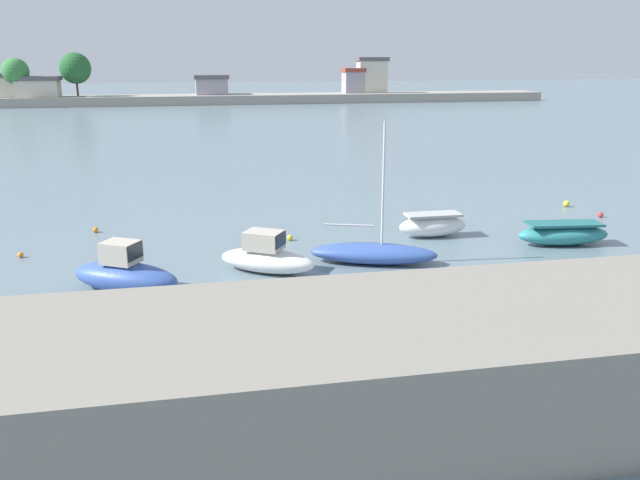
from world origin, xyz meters
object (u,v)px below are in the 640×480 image
object	(u,v)px
mooring_buoy_3	(290,238)
moored_boat_4	(563,234)
mooring_buoy_0	(566,204)
mooring_buoy_4	(96,230)
moored_boat_3	(433,225)
moored_boat_0	(125,274)
mooring_buoy_2	(601,215)
moored_boat_1	(267,257)
mooring_buoy_1	(21,255)
moored_boat_2	(373,253)

from	to	relation	value
mooring_buoy_3	moored_boat_4	bearing A→B (deg)	-14.81
mooring_buoy_0	mooring_buoy_3	bearing A→B (deg)	-166.88
mooring_buoy_4	moored_boat_3	bearing A→B (deg)	-14.09
moored_boat_0	moored_boat_4	world-z (taller)	moored_boat_0
moored_boat_0	mooring_buoy_3	world-z (taller)	moored_boat_0
mooring_buoy_0	mooring_buoy_2	world-z (taller)	mooring_buoy_0
moored_boat_1	mooring_buoy_2	world-z (taller)	moored_boat_1
moored_boat_0	moored_boat_4	size ratio (longest dim) A/B	1.04
moored_boat_0	mooring_buoy_1	xyz separation A→B (m)	(-4.76, 5.21, -0.53)
moored_boat_3	mooring_buoy_4	distance (m)	16.37
moored_boat_2	mooring_buoy_0	xyz separation A→B (m)	(13.75, 8.01, -0.26)
moored_boat_3	mooring_buoy_0	xyz separation A→B (m)	(9.83, 4.53, -0.37)
mooring_buoy_1	mooring_buoy_2	size ratio (longest dim) A/B	0.83
mooring_buoy_0	mooring_buoy_2	distance (m)	2.70
moored_boat_2	moored_boat_3	size ratio (longest dim) A/B	1.77
mooring_buoy_0	mooring_buoy_2	xyz separation A→B (m)	(0.39, -2.67, -0.03)
moored_boat_3	moored_boat_4	size ratio (longest dim) A/B	0.76
mooring_buoy_0	mooring_buoy_1	bearing A→B (deg)	-171.47
mooring_buoy_1	mooring_buoy_3	world-z (taller)	mooring_buoy_3
moored_boat_1	mooring_buoy_0	distance (m)	20.03
mooring_buoy_1	mooring_buoy_4	xyz separation A→B (m)	(2.64, 3.71, 0.01)
moored_boat_2	mooring_buoy_0	bearing A→B (deg)	48.51
moored_boat_3	mooring_buoy_4	world-z (taller)	moored_boat_3
moored_boat_4	moored_boat_1	bearing A→B (deg)	-168.29
mooring_buoy_0	mooring_buoy_2	bearing A→B (deg)	-81.66
moored_boat_3	mooring_buoy_0	size ratio (longest dim) A/B	9.12
moored_boat_2	mooring_buoy_2	distance (m)	15.12
mooring_buoy_0	moored_boat_0	bearing A→B (deg)	-158.14
mooring_buoy_2	moored_boat_1	bearing A→B (deg)	-163.27
mooring_buoy_0	mooring_buoy_3	distance (m)	17.06
moored_boat_1	moored_boat_2	world-z (taller)	moored_boat_2
moored_boat_2	mooring_buoy_3	size ratio (longest dim) A/B	21.35
moored_boat_3	mooring_buoy_0	world-z (taller)	moored_boat_3
moored_boat_3	mooring_buoy_1	xyz separation A→B (m)	(-18.51, 0.28, -0.43)
moored_boat_2	mooring_buoy_0	size ratio (longest dim) A/B	16.19
moored_boat_4	moored_boat_0	bearing A→B (deg)	-166.17
mooring_buoy_3	mooring_buoy_2	bearing A→B (deg)	4.03
mooring_buoy_2	mooring_buoy_3	world-z (taller)	mooring_buoy_2
moored_boat_0	moored_boat_4	xyz separation A→B (m)	(19.07, 2.39, -0.15)
moored_boat_0	mooring_buoy_4	bearing A→B (deg)	133.59
moored_boat_0	moored_boat_3	size ratio (longest dim) A/B	1.36
mooring_buoy_3	moored_boat_1	bearing A→B (deg)	-110.26
moored_boat_1	mooring_buoy_0	bearing A→B (deg)	55.41
moored_boat_2	mooring_buoy_3	distance (m)	5.04
moored_boat_3	moored_boat_4	world-z (taller)	moored_boat_3
moored_boat_0	moored_boat_1	xyz separation A→B (m)	(5.34, 1.18, -0.04)
moored_boat_2	moored_boat_4	distance (m)	9.29
moored_boat_4	mooring_buoy_4	distance (m)	22.18
moored_boat_1	moored_boat_3	world-z (taller)	moored_boat_1
moored_boat_0	moored_boat_3	world-z (taller)	moored_boat_0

